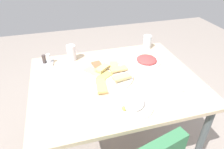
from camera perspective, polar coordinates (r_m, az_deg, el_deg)
The scene contains 10 objects.
dining_table at distance 1.39m, azimuth 0.87°, elevation -4.19°, with size 1.09×0.88×0.77m.
pide_platter at distance 1.35m, azimuth -1.40°, elevation -0.24°, with size 0.34×0.36×0.05m.
salad_plate_greens at distance 1.54m, azimuth 9.70°, elevation 3.99°, with size 0.21×0.21×0.04m.
salad_plate_rice at distance 1.13m, azimuth 5.86°, elevation -8.12°, with size 0.23×0.23×0.06m.
soda_can at distance 1.56m, azimuth -11.37°, elevation 5.98°, with size 0.07×0.07×0.12m, color silver.
drinking_glass at distance 1.74m, azimuth 9.88°, elevation 8.99°, with size 0.07×0.07×0.11m, color silver.
paper_napkin at distance 1.34m, azimuth 22.86°, elevation -4.32°, with size 0.13×0.13×0.00m, color white.
fork at distance 1.35m, azimuth 22.46°, elevation -3.74°, with size 0.19×0.02×0.01m, color silver.
spoon at distance 1.33m, azimuth 23.33°, elevation -4.63°, with size 0.16×0.02×0.01m, color silver.
condiment_caddy at distance 1.57m, azimuth -17.91°, elevation 3.64°, with size 0.10×0.10×0.08m.
Camera 1 is at (0.32, 1.05, 1.54)m, focal length 32.44 mm.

